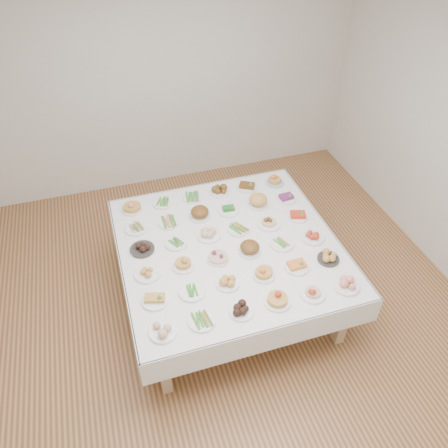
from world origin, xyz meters
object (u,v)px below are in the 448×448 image
object	(u,v)px
dish_0	(163,329)
dish_35	(275,180)
display_table	(229,250)
dish_18	(142,247)

from	to	relation	value
dish_0	dish_35	size ratio (longest dim) A/B	1.10
display_table	dish_0	distance (m)	1.12
dish_18	display_table	bearing A→B (deg)	-11.96
dish_18	dish_35	size ratio (longest dim) A/B	1.15
display_table	dish_18	distance (m)	0.81
dish_0	dish_35	world-z (taller)	dish_35
display_table	dish_35	bearing A→B (deg)	44.68
dish_0	dish_18	world-z (taller)	dish_0
dish_0	dish_35	xyz separation A→B (m)	(1.57, 1.56, 0.00)
display_table	dish_35	size ratio (longest dim) A/B	10.47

